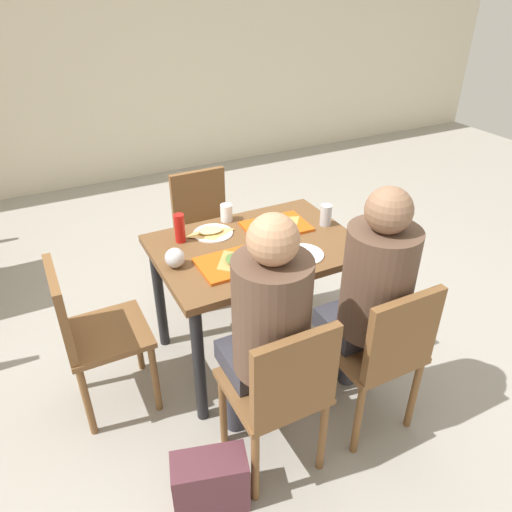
% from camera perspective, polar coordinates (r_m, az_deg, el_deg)
% --- Properties ---
extents(ground_plane, '(10.00, 10.00, 0.02)m').
position_cam_1_polar(ground_plane, '(3.03, 0.00, -11.21)').
color(ground_plane, '#9E998E').
extents(back_wall, '(10.00, 0.10, 2.80)m').
position_cam_1_polar(back_wall, '(5.33, -17.25, 23.13)').
color(back_wall, beige).
rests_on(back_wall, ground_plane).
extents(main_table, '(1.07, 0.77, 0.75)m').
position_cam_1_polar(main_table, '(2.63, 0.00, -0.64)').
color(main_table, brown).
rests_on(main_table, ground_plane).
extents(chair_near_left, '(0.40, 0.40, 0.87)m').
position_cam_1_polar(chair_near_left, '(2.09, 3.10, -15.49)').
color(chair_near_left, brown).
rests_on(chair_near_left, ground_plane).
extents(chair_near_right, '(0.40, 0.40, 0.87)m').
position_cam_1_polar(chair_near_right, '(2.34, 14.83, -10.65)').
color(chair_near_right, brown).
rests_on(chair_near_right, ground_plane).
extents(chair_far_side, '(0.40, 0.40, 0.87)m').
position_cam_1_polar(chair_far_side, '(3.31, -6.05, 3.67)').
color(chair_far_side, brown).
rests_on(chair_far_side, ground_plane).
extents(chair_left_end, '(0.40, 0.40, 0.87)m').
position_cam_1_polar(chair_left_end, '(2.51, -19.30, -8.20)').
color(chair_left_end, brown).
rests_on(chair_left_end, ground_plane).
extents(person_in_red, '(0.32, 0.42, 1.28)m').
position_cam_1_polar(person_in_red, '(2.01, 1.30, -8.08)').
color(person_in_red, '#383842').
rests_on(person_in_red, ground_plane).
extents(person_in_brown_jacket, '(0.32, 0.42, 1.28)m').
position_cam_1_polar(person_in_brown_jacket, '(2.27, 13.40, -3.95)').
color(person_in_brown_jacket, '#383842').
rests_on(person_in_brown_jacket, ground_plane).
extents(tray_red_near, '(0.36, 0.26, 0.02)m').
position_cam_1_polar(tray_red_near, '(2.40, -2.55, -0.83)').
color(tray_red_near, '#D85914').
rests_on(tray_red_near, main_table).
extents(tray_red_far, '(0.37, 0.28, 0.02)m').
position_cam_1_polar(tray_red_far, '(2.74, 2.42, 3.53)').
color(tray_red_far, '#D85914').
rests_on(tray_red_far, main_table).
extents(paper_plate_center, '(0.22, 0.22, 0.01)m').
position_cam_1_polar(paper_plate_center, '(2.68, -5.12, 2.72)').
color(paper_plate_center, white).
rests_on(paper_plate_center, main_table).
extents(paper_plate_near_edge, '(0.22, 0.22, 0.01)m').
position_cam_1_polar(paper_plate_near_edge, '(2.49, 5.52, 0.20)').
color(paper_plate_near_edge, white).
rests_on(paper_plate_near_edge, main_table).
extents(pizza_slice_a, '(0.19, 0.21, 0.02)m').
position_cam_1_polar(pizza_slice_a, '(2.38, -2.17, -0.54)').
color(pizza_slice_a, '#C68C47').
rests_on(pizza_slice_a, tray_red_near).
extents(pizza_slice_b, '(0.27, 0.23, 0.02)m').
position_cam_1_polar(pizza_slice_b, '(2.74, 2.80, 3.89)').
color(pizza_slice_b, tan).
rests_on(pizza_slice_b, tray_red_far).
extents(pizza_slice_c, '(0.22, 0.15, 0.02)m').
position_cam_1_polar(pizza_slice_c, '(2.68, -5.45, 2.91)').
color(pizza_slice_c, '#DBAD60').
rests_on(pizza_slice_c, paper_plate_center).
extents(plastic_cup_a, '(0.07, 0.07, 0.10)m').
position_cam_1_polar(plastic_cup_a, '(2.80, -3.53, 5.14)').
color(plastic_cup_a, white).
rests_on(plastic_cup_a, main_table).
extents(plastic_cup_b, '(0.07, 0.07, 0.10)m').
position_cam_1_polar(plastic_cup_b, '(2.32, 4.26, -0.91)').
color(plastic_cup_b, white).
rests_on(plastic_cup_b, main_table).
extents(soda_can, '(0.07, 0.07, 0.12)m').
position_cam_1_polar(soda_can, '(2.77, 8.28, 4.81)').
color(soda_can, '#B7BCC6').
rests_on(soda_can, main_table).
extents(condiment_bottle, '(0.06, 0.06, 0.16)m').
position_cam_1_polar(condiment_bottle, '(2.59, -9.03, 3.27)').
color(condiment_bottle, red).
rests_on(condiment_bottle, main_table).
extents(foil_bundle, '(0.10, 0.10, 0.10)m').
position_cam_1_polar(foil_bundle, '(2.39, -9.59, -0.21)').
color(foil_bundle, silver).
rests_on(foil_bundle, main_table).
extents(handbag, '(0.35, 0.24, 0.28)m').
position_cam_1_polar(handbag, '(2.28, -5.43, -25.10)').
color(handbag, '#592D38').
rests_on(handbag, ground_plane).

